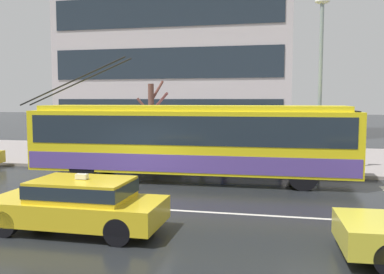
% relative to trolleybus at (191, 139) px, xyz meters
% --- Properties ---
extents(ground_plane, '(160.00, 160.00, 0.00)m').
position_rel_trolleybus_xyz_m(ground_plane, '(-1.35, -3.33, -1.61)').
color(ground_plane, black).
extents(sidewalk_slab, '(80.00, 10.00, 0.14)m').
position_rel_trolleybus_xyz_m(sidewalk_slab, '(-1.35, 6.60, -1.54)').
color(sidewalk_slab, gray).
rests_on(sidewalk_slab, ground_plane).
extents(lane_centre_line, '(72.00, 0.14, 0.01)m').
position_rel_trolleybus_xyz_m(lane_centre_line, '(-1.35, -4.53, -1.61)').
color(lane_centre_line, silver).
rests_on(lane_centre_line, ground_plane).
extents(trolleybus, '(13.30, 2.82, 4.83)m').
position_rel_trolleybus_xyz_m(trolleybus, '(0.00, 0.00, 0.00)').
color(trolleybus, yellow).
rests_on(trolleybus, ground_plane).
extents(taxi_oncoming_near, '(4.22, 1.77, 1.39)m').
position_rel_trolleybus_xyz_m(taxi_oncoming_near, '(-1.23, -6.85, -0.91)').
color(taxi_oncoming_near, gold).
rests_on(taxi_oncoming_near, ground_plane).
extents(bus_shelter, '(3.86, 1.88, 2.47)m').
position_rel_trolleybus_xyz_m(bus_shelter, '(-2.71, 3.76, 0.42)').
color(bus_shelter, gray).
rests_on(bus_shelter, sidewalk_slab).
extents(pedestrian_at_shelter, '(0.50, 0.50, 1.66)m').
position_rel_trolleybus_xyz_m(pedestrian_at_shelter, '(-0.19, 3.32, -0.49)').
color(pedestrian_at_shelter, '#4D5749').
rests_on(pedestrian_at_shelter, sidewalk_slab).
extents(pedestrian_approaching_curb, '(1.50, 1.50, 1.95)m').
position_rel_trolleybus_xyz_m(pedestrian_approaching_curb, '(3.42, 3.11, 0.12)').
color(pedestrian_approaching_curb, '#2C324D').
rests_on(pedestrian_approaching_curb, sidewalk_slab).
extents(pedestrian_walking_past, '(0.50, 0.50, 1.65)m').
position_rel_trolleybus_xyz_m(pedestrian_walking_past, '(0.78, 3.73, -0.49)').
color(pedestrian_walking_past, navy).
rests_on(pedestrian_walking_past, sidewalk_slab).
extents(pedestrian_waiting_by_pole, '(1.21, 1.21, 1.97)m').
position_rel_trolleybus_xyz_m(pedestrian_waiting_by_pole, '(-2.69, 3.79, 0.08)').
color(pedestrian_waiting_by_pole, '#524D47').
rests_on(pedestrian_waiting_by_pole, sidewalk_slab).
extents(street_lamp, '(0.60, 0.32, 7.12)m').
position_rel_trolleybus_xyz_m(street_lamp, '(4.97, 2.34, 2.71)').
color(street_lamp, gray).
rests_on(street_lamp, sidewalk_slab).
extents(street_tree_bare, '(1.86, 1.74, 4.00)m').
position_rel_trolleybus_xyz_m(street_tree_bare, '(-3.09, 4.72, 0.63)').
color(street_tree_bare, brown).
rests_on(street_tree_bare, sidewalk_slab).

